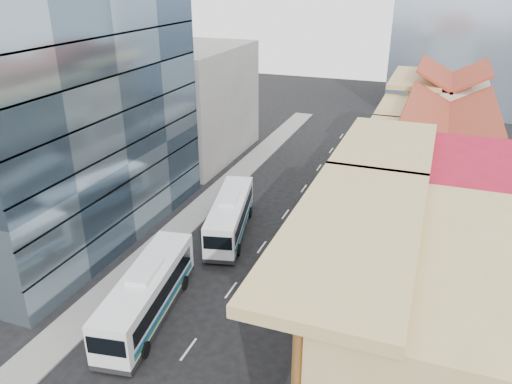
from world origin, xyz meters
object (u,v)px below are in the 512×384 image
at_px(shophouse_tan, 424,363).
at_px(bus_right, 329,231).
at_px(bus_left_near, 147,293).
at_px(bus_left_far, 230,215).
at_px(office_tower, 57,70).

distance_m(shophouse_tan, bus_right, 21.24).
relative_size(bus_left_near, bus_left_far, 1.03).
height_order(office_tower, bus_left_far, office_tower).
relative_size(shophouse_tan, office_tower, 0.47).
bearing_deg(bus_right, bus_left_far, -169.40).
bearing_deg(office_tower, shophouse_tan, -24.30).
distance_m(shophouse_tan, bus_left_near, 19.36).
bearing_deg(office_tower, bus_right, 12.46).
bearing_deg(bus_right, bus_left_near, -118.08).
height_order(office_tower, bus_left_near, office_tower).
height_order(bus_left_far, bus_right, bus_left_far).
bearing_deg(bus_left_far, shophouse_tan, -59.49).
relative_size(shophouse_tan, bus_left_near, 1.15).
xyz_separation_m(office_tower, bus_left_near, (12.78, -8.85, -13.06)).
relative_size(office_tower, bus_left_near, 2.47).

